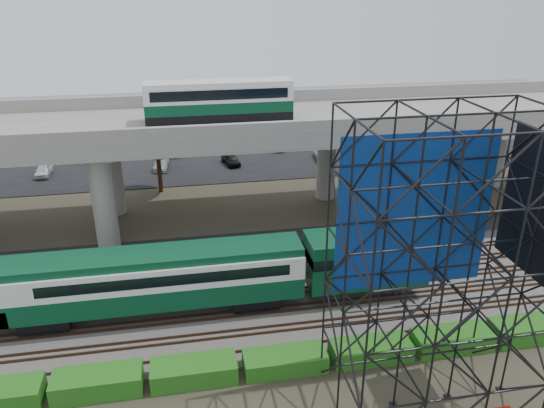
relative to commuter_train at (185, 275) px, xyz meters
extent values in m
plane|color=#474233|center=(4.11, -2.00, -2.88)|extent=(140.00, 140.00, 0.00)
cube|color=slate|center=(4.11, 0.00, -2.78)|extent=(90.00, 12.00, 0.20)
cube|color=black|center=(4.11, 8.50, -2.84)|extent=(90.00, 5.00, 0.08)
cube|color=black|center=(4.11, 32.00, -2.84)|extent=(90.00, 18.00, 0.08)
cube|color=slate|center=(4.11, 54.00, -2.87)|extent=(140.00, 40.00, 0.03)
cube|color=#472D1E|center=(4.11, -4.72, -2.60)|extent=(90.00, 0.08, 0.16)
cube|color=#472D1E|center=(4.11, -3.28, -2.60)|extent=(90.00, 0.08, 0.16)
cube|color=#472D1E|center=(4.11, -2.72, -2.60)|extent=(90.00, 0.08, 0.16)
cube|color=#472D1E|center=(4.11, -1.28, -2.60)|extent=(90.00, 0.08, 0.16)
cube|color=#472D1E|center=(4.11, -0.72, -2.60)|extent=(90.00, 0.08, 0.16)
cube|color=#472D1E|center=(4.11, 0.72, -2.60)|extent=(90.00, 0.08, 0.16)
cube|color=#472D1E|center=(4.11, 1.28, -2.60)|extent=(90.00, 0.08, 0.16)
cube|color=#472D1E|center=(4.11, 2.72, -2.60)|extent=(90.00, 0.08, 0.16)
cube|color=#472D1E|center=(4.11, 3.28, -2.60)|extent=(90.00, 0.08, 0.16)
cube|color=#472D1E|center=(4.11, 4.72, -2.60)|extent=(90.00, 0.08, 0.16)
cube|color=black|center=(-8.62, 0.00, -2.07)|extent=(3.00, 2.20, 0.90)
cube|color=black|center=(4.38, 0.00, -2.07)|extent=(3.00, 2.20, 0.90)
cube|color=#094025|center=(-2.12, 0.00, -0.92)|extent=(19.00, 3.00, 1.40)
cube|color=silver|center=(-2.12, 0.00, 0.53)|extent=(19.00, 3.00, 1.50)
cube|color=#094025|center=(-2.12, 0.00, 1.53)|extent=(19.00, 2.60, 0.50)
cube|color=black|center=(-1.12, 0.00, 0.58)|extent=(15.00, 3.06, 0.70)
cube|color=#094025|center=(11.88, 0.00, 0.08)|extent=(8.00, 3.00, 3.40)
cube|color=#9E9B93|center=(4.11, 14.00, 5.72)|extent=(80.00, 12.00, 1.20)
cube|color=#9E9B93|center=(4.11, 8.25, 6.87)|extent=(80.00, 0.50, 1.10)
cube|color=#9E9B93|center=(4.11, 19.75, 6.87)|extent=(80.00, 0.50, 1.10)
cylinder|color=#9E9B93|center=(-5.89, 10.50, 1.12)|extent=(1.80, 1.80, 8.00)
cylinder|color=#9E9B93|center=(-5.89, 17.50, 1.12)|extent=(1.80, 1.80, 8.00)
cube|color=#9E9B93|center=(-5.89, 14.00, 4.82)|extent=(2.40, 9.00, 0.60)
cylinder|color=#9E9B93|center=(14.11, 10.50, 1.12)|extent=(1.80, 1.80, 8.00)
cylinder|color=#9E9B93|center=(14.11, 17.50, 1.12)|extent=(1.80, 1.80, 8.00)
cube|color=#9E9B93|center=(14.11, 14.00, 4.82)|extent=(2.40, 9.00, 0.60)
cylinder|color=#9E9B93|center=(32.11, 10.50, 1.12)|extent=(1.80, 1.80, 8.00)
cylinder|color=#9E9B93|center=(32.11, 17.50, 1.12)|extent=(1.80, 1.80, 8.00)
cube|color=#9E9B93|center=(32.11, 14.00, 4.82)|extent=(2.40, 9.00, 0.60)
cube|color=black|center=(3.70, 14.00, 6.67)|extent=(12.00, 2.50, 0.70)
cube|color=#094025|center=(3.70, 14.00, 7.47)|extent=(12.00, 2.50, 0.90)
cube|color=silver|center=(3.70, 14.00, 8.57)|extent=(12.00, 2.50, 1.30)
cube|color=black|center=(3.70, 14.00, 8.62)|extent=(11.00, 2.56, 0.80)
cube|color=silver|center=(3.70, 14.00, 9.37)|extent=(12.00, 2.40, 0.30)
cube|color=navy|center=(11.50, -6.95, 6.42)|extent=(8.10, 0.08, 8.25)
cube|color=black|center=(16.05, -10.00, 7.62)|extent=(0.06, 5.40, 6.75)
cube|color=black|center=(11.50, -10.00, -2.84)|extent=(9.36, 6.36, 0.08)
cube|color=#175A14|center=(-4.89, -6.30, -2.28)|extent=(4.60, 1.80, 1.20)
cube|color=#175A14|center=(0.11, -6.30, -2.31)|extent=(4.60, 1.80, 1.15)
cube|color=#175A14|center=(5.11, -6.30, -2.37)|extent=(4.60, 1.80, 1.03)
cube|color=#175A14|center=(10.11, -6.30, -2.38)|extent=(4.60, 1.80, 1.01)
cube|color=#175A14|center=(15.11, -6.30, -2.32)|extent=(4.60, 1.80, 1.12)
cube|color=#175A14|center=(20.11, -6.30, -2.28)|extent=(4.60, 1.80, 1.20)
cylinder|color=#382314|center=(18.11, 10.50, -0.48)|extent=(0.44, 0.44, 4.80)
ellipsoid|color=#175A14|center=(18.11, 10.50, 2.72)|extent=(4.94, 4.94, 4.18)
cylinder|color=#382314|center=(-1.89, 22.00, -0.48)|extent=(0.44, 0.44, 4.80)
ellipsoid|color=#175A14|center=(-1.89, 22.00, 2.72)|extent=(4.94, 4.94, 4.18)
imported|color=silver|center=(-14.54, 29.00, -2.19)|extent=(1.48, 3.62, 1.23)
imported|color=#95979C|center=(-10.60, 34.00, -2.20)|extent=(1.63, 3.75, 1.20)
imported|color=#A1A4A9|center=(-1.90, 29.00, -2.22)|extent=(1.97, 4.11, 1.15)
imported|color=white|center=(-0.30, 34.00, -2.26)|extent=(2.53, 4.19, 1.09)
imported|color=black|center=(6.04, 29.00, -2.18)|extent=(2.23, 3.86, 1.23)
imported|color=#A7ABAE|center=(12.53, 34.00, -2.15)|extent=(1.71, 4.03, 1.29)
imported|color=silver|center=(16.98, 29.00, -2.22)|extent=(2.05, 4.15, 1.16)
imported|color=#AEB0B7|center=(21.45, 34.00, -2.23)|extent=(2.84, 4.44, 1.14)
camera|label=1|loc=(0.12, -29.33, 17.22)|focal=35.00mm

